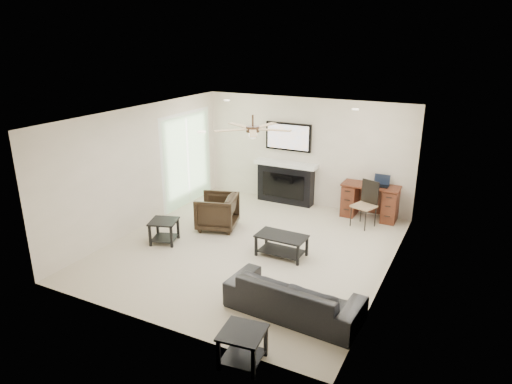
% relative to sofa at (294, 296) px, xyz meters
% --- Properties ---
extents(room_shell, '(5.50, 5.54, 2.52)m').
position_rel_sofa_xyz_m(room_shell, '(-1.36, 1.71, 1.40)').
color(room_shell, beige).
rests_on(room_shell, ground).
extents(sofa, '(2.00, 0.89, 0.57)m').
position_rel_sofa_xyz_m(sofa, '(0.00, 0.00, 0.00)').
color(sofa, black).
rests_on(sofa, ground).
extents(armchair, '(0.98, 0.97, 0.72)m').
position_rel_sofa_xyz_m(armchair, '(-2.60, 2.15, 0.08)').
color(armchair, black).
rests_on(armchair, ground).
extents(coffee_table, '(0.91, 0.51, 0.40)m').
position_rel_sofa_xyz_m(coffee_table, '(-0.90, 1.60, -0.08)').
color(coffee_table, black).
rests_on(coffee_table, ground).
extents(end_table_near, '(0.58, 0.58, 0.45)m').
position_rel_sofa_xyz_m(end_table_near, '(-0.15, -1.25, -0.06)').
color(end_table_near, black).
rests_on(end_table_near, ground).
extents(end_table_left, '(0.64, 0.64, 0.45)m').
position_rel_sofa_xyz_m(end_table_left, '(-3.15, 1.10, -0.06)').
color(end_table_left, black).
rests_on(end_table_left, ground).
extents(fireplace_unit, '(1.52, 0.34, 1.91)m').
position_rel_sofa_xyz_m(fireplace_unit, '(-1.97, 4.22, 0.67)').
color(fireplace_unit, black).
rests_on(fireplace_unit, ground).
extents(desk, '(1.22, 0.56, 0.76)m').
position_rel_sofa_xyz_m(desk, '(0.07, 4.17, 0.10)').
color(desk, '#3E1D0F').
rests_on(desk, ground).
extents(desk_chair, '(0.55, 0.56, 0.97)m').
position_rel_sofa_xyz_m(desk_chair, '(0.07, 3.62, 0.20)').
color(desk_chair, black).
rests_on(desk_chair, ground).
extents(laptop, '(0.33, 0.24, 0.23)m').
position_rel_sofa_xyz_m(laptop, '(0.27, 4.15, 0.59)').
color(laptop, black).
rests_on(laptop, desk).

